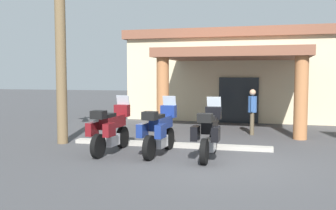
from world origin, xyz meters
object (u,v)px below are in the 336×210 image
pedestrian (252,109)px  motorcycle_black (209,133)px  motorcycle_blue (159,130)px  motel_building (244,74)px  motorcycle_maroon (111,129)px

pedestrian → motorcycle_black: bearing=80.4°
motorcycle_blue → pedestrian: bearing=-24.1°
motel_building → motorcycle_blue: size_ratio=5.24×
motorcycle_maroon → motorcycle_blue: (1.42, 0.10, 0.00)m
motorcycle_black → motel_building: bearing=-1.0°
motorcycle_blue → motorcycle_black: (1.42, -0.15, 0.00)m
motel_building → pedestrian: (0.63, -6.20, -1.26)m
motorcycle_maroon → motorcycle_blue: same height
motel_building → pedestrian: motel_building is taller
motel_building → motorcycle_black: size_ratio=5.24×
motorcycle_maroon → pedestrian: 5.82m
motorcycle_maroon → motorcycle_black: same height
motorcycle_blue → motel_building: bearing=-4.2°
motorcycle_maroon → motel_building: bearing=-12.6°
motel_building → motorcycle_blue: (-1.80, -10.46, -1.54)m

